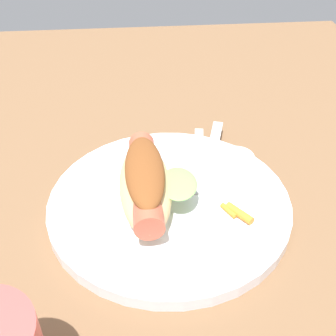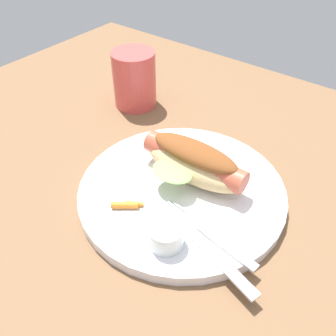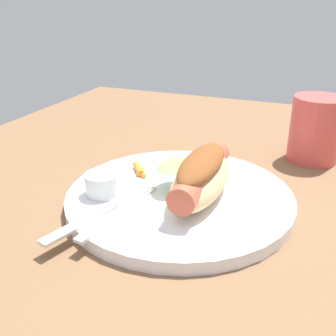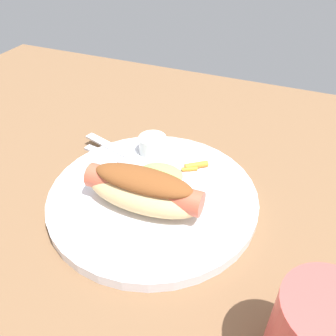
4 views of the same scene
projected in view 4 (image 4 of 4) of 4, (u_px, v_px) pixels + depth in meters
The scene contains 7 objects.
ground_plane at pixel (137, 196), 51.68cm from camera, with size 120.00×90.00×1.80cm, color brown.
plate at pixel (153, 197), 49.02cm from camera, with size 29.13×29.13×1.60cm, color white.
hot_dog at pixel (144, 190), 44.74cm from camera, with size 15.83×8.79×5.69cm.
sauce_ramekin at pixel (153, 145), 55.40cm from camera, with size 4.35×4.35×2.84cm, color white.
fork at pixel (120, 160), 54.24cm from camera, with size 14.39×3.32×0.40cm.
knife at pixel (121, 152), 55.98cm from camera, with size 15.59×1.40×0.36cm, color silver.
carrot_garnish at pixel (195, 166), 52.60cm from camera, with size 3.64×3.40×0.96cm.
Camera 4 is at (18.96, -33.41, 34.23)cm, focal length 37.23 mm.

